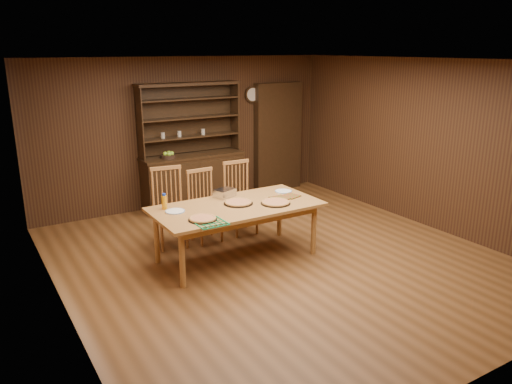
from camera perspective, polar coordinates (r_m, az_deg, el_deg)
floor at (r=6.81m, az=2.70°, el=-7.60°), size 6.00×6.00×0.00m
room_shell at (r=6.34m, az=2.89°, el=5.56°), size 6.00×6.00×6.00m
china_hutch at (r=8.91m, az=-7.22°, el=2.11°), size 1.84×0.52×2.17m
doorway at (r=9.85m, az=2.50°, el=6.27°), size 1.00×0.18×2.10m
wall_clock at (r=9.49m, az=-0.44°, el=11.09°), size 0.30×0.05×0.30m
dining_table at (r=6.58m, az=-2.24°, el=-2.08°), size 2.20×1.10×0.75m
chair_left at (r=7.19m, az=-9.91°, el=-1.38°), size 0.53×0.51×1.13m
chair_center at (r=7.32m, az=-6.02°, el=-1.26°), size 0.45×0.43×1.06m
chair_right at (r=7.60m, az=-1.93°, el=-0.32°), size 0.47×0.45×1.10m
pizza_left at (r=6.03m, az=-6.12°, el=-3.05°), size 0.35×0.35×0.04m
pizza_right at (r=6.62m, az=2.26°, el=-1.20°), size 0.40×0.40×0.04m
pizza_center at (r=6.62m, az=-2.04°, el=-1.21°), size 0.39×0.39×0.04m
cooling_rack at (r=5.92m, az=-5.23°, el=-3.50°), size 0.45×0.45×0.02m
plate_left at (r=6.38m, az=-9.23°, el=-2.18°), size 0.25×0.25×0.02m
plate_right at (r=7.18m, az=3.16°, el=0.10°), size 0.24×0.24×0.02m
foil_dish at (r=6.92m, az=-3.61°, el=-0.12°), size 0.33×0.28×0.11m
juice_bottle at (r=6.49m, az=-10.44°, el=-1.12°), size 0.07×0.07×0.21m
pot_holder_a at (r=6.95m, az=3.96°, el=-0.46°), size 0.27×0.27×0.02m
pot_holder_b at (r=6.84m, az=2.67°, el=-0.70°), size 0.23×0.23×0.02m
fruit_bowl at (r=8.59m, az=-9.99°, el=4.12°), size 0.25×0.25×0.12m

